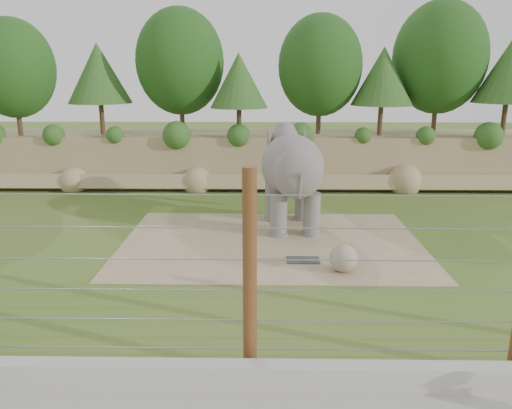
{
  "coord_description": "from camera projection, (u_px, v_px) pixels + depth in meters",
  "views": [
    {
      "loc": [
        0.26,
        -12.91,
        5.57
      ],
      "look_at": [
        0.0,
        2.0,
        1.6
      ],
      "focal_mm": 35.0,
      "sensor_mm": 36.0,
      "label": 1
    }
  ],
  "objects": [
    {
      "name": "ground",
      "position": [
        255.0,
        278.0,
        13.91
      ],
      "size": [
        90.0,
        90.0,
        0.0
      ],
      "primitive_type": "plane",
      "color": "#40671C",
      "rests_on": "ground"
    },
    {
      "name": "back_embankment",
      "position": [
        271.0,
        105.0,
        25.13
      ],
      "size": [
        30.0,
        5.52,
        8.77
      ],
      "color": "tan",
      "rests_on": "ground"
    },
    {
      "name": "dirt_patch",
      "position": [
        271.0,
        242.0,
        16.8
      ],
      "size": [
        10.0,
        7.0,
        0.02
      ],
      "primitive_type": "cube",
      "color": "#9A7F5F",
      "rests_on": "ground"
    },
    {
      "name": "drain_grate",
      "position": [
        303.0,
        260.0,
        15.16
      ],
      "size": [
        1.0,
        0.6,
        0.03
      ],
      "primitive_type": "cube",
      "color": "#262628",
      "rests_on": "dirt_patch"
    },
    {
      "name": "elephant",
      "position": [
        292.0,
        180.0,
        18.01
      ],
      "size": [
        2.3,
        4.6,
        3.59
      ],
      "primitive_type": null,
      "rotation": [
        0.0,
        0.0,
        0.09
      ],
      "color": "slate",
      "rests_on": "ground"
    },
    {
      "name": "stone_ball",
      "position": [
        343.0,
        258.0,
        14.25
      ],
      "size": [
        0.8,
        0.8,
        0.8
      ],
      "primitive_type": "sphere",
      "color": "gray",
      "rests_on": "dirt_patch"
    },
    {
      "name": "retaining_wall",
      "position": [
        249.0,
        376.0,
        9.02
      ],
      "size": [
        26.0,
        0.35,
        0.5
      ],
      "primitive_type": "cube",
      "color": "#B4B2A8",
      "rests_on": "ground"
    },
    {
      "name": "barrier_fence",
      "position": [
        250.0,
        275.0,
        9.05
      ],
      "size": [
        20.26,
        0.26,
        4.0
      ],
      "color": "brown",
      "rests_on": "ground"
    }
  ]
}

